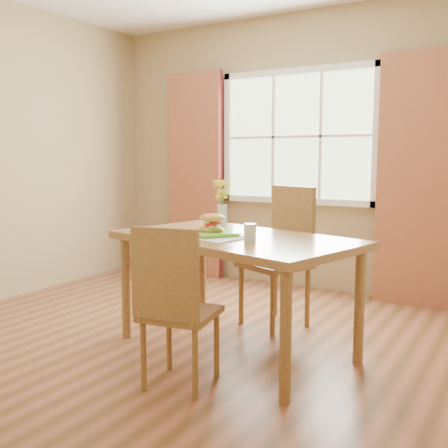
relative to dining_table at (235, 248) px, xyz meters
name	(u,v)px	position (x,y,z in m)	size (l,w,h in m)	color
room	(189,150)	(-0.36, 0.00, 0.65)	(4.24, 3.84, 2.74)	brown
window	(297,137)	(-0.36, 1.87, 0.80)	(1.62, 0.06, 1.32)	beige
curtain_left	(195,176)	(-1.51, 1.78, 0.40)	(0.65, 0.08, 2.20)	maroon
curtain_right	(415,181)	(0.79, 1.78, 0.40)	(0.65, 0.08, 2.20)	maroon
dining_table	(235,248)	(0.00, 0.00, 0.00)	(1.78, 1.27, 0.79)	olive
chair_near	(174,301)	(0.01, -0.70, -0.19)	(0.45, 0.45, 0.94)	olive
chair_far	(283,249)	(0.03, 0.71, -0.11)	(0.58, 0.58, 1.08)	olive
placemat	(212,237)	(-0.10, -0.12, 0.08)	(0.45, 0.33, 0.01)	beige
plate	(215,234)	(-0.11, -0.07, 0.09)	(0.27, 0.27, 0.01)	#73D936
croissant_sandwich	(212,223)	(-0.13, -0.08, 0.16)	(0.20, 0.17, 0.13)	#E3AE4D
water_glass	(250,233)	(0.20, -0.17, 0.13)	(0.08, 0.08, 0.11)	silver
flower_vase	(222,199)	(-0.25, 0.25, 0.30)	(0.15, 0.15, 0.36)	silver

